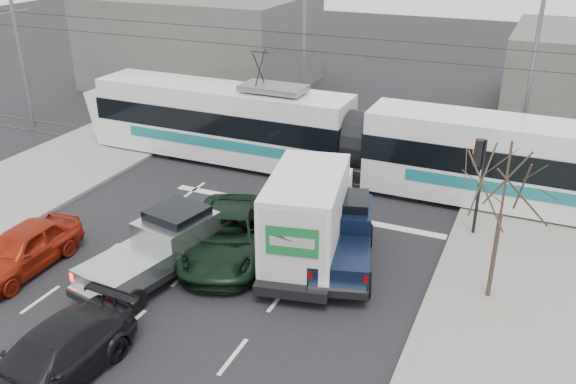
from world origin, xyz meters
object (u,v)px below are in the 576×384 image
at_px(silver_pickup, 163,245).
at_px(bare_tree, 505,186).
at_px(tram, 358,141).
at_px(green_car, 228,235).
at_px(box_truck, 309,215).
at_px(navy_pickup, 343,234).
at_px(street_lamp_near, 529,59).
at_px(red_car, 23,249).
at_px(street_lamp_far, 301,33).
at_px(traffic_signal, 478,167).
at_px(dark_car, 50,360).

bearing_deg(silver_pickup, bare_tree, 25.69).
xyz_separation_m(tram, green_car, (-2.08, -7.97, -1.10)).
distance_m(bare_tree, tram, 9.87).
xyz_separation_m(box_truck, navy_pickup, (1.16, 0.16, -0.56)).
distance_m(street_lamp_near, red_car, 21.60).
bearing_deg(street_lamp_near, red_car, -131.68).
height_order(street_lamp_near, street_lamp_far, same).
distance_m(traffic_signal, street_lamp_far, 14.47).
bearing_deg(red_car, dark_car, -40.51).
bearing_deg(bare_tree, navy_pickup, 176.11).
distance_m(box_truck, red_car, 9.53).
distance_m(street_lamp_near, silver_pickup, 17.59).
height_order(silver_pickup, dark_car, silver_pickup).
bearing_deg(silver_pickup, street_lamp_near, 66.60).
bearing_deg(dark_car, box_truck, 70.58).
xyz_separation_m(bare_tree, navy_pickup, (-4.83, 0.33, -2.73)).
bearing_deg(navy_pickup, dark_car, -134.69).
bearing_deg(bare_tree, street_lamp_near, 91.42).
distance_m(street_lamp_near, dark_car, 22.21).
xyz_separation_m(bare_tree, street_lamp_far, (-11.79, 13.50, 1.32)).
distance_m(bare_tree, silver_pickup, 10.68).
height_order(tram, red_car, tram).
distance_m(traffic_signal, dark_car, 14.96).
bearing_deg(silver_pickup, tram, 81.55).
xyz_separation_m(street_lamp_near, red_car, (-14.07, -15.80, -4.36)).
xyz_separation_m(tram, red_car, (-7.85, -11.48, -1.14)).
bearing_deg(tram, green_car, -104.06).
bearing_deg(box_truck, bare_tree, -13.08).
bearing_deg(dark_car, silver_pickup, 97.89).
bearing_deg(traffic_signal, box_truck, -141.82).
distance_m(street_lamp_near, tram, 8.23).
distance_m(navy_pickup, green_car, 3.93).
bearing_deg(bare_tree, tram, 132.19).
xyz_separation_m(navy_pickup, red_car, (-9.53, -4.63, -0.31)).
relative_size(traffic_signal, green_car, 0.63).
height_order(bare_tree, traffic_signal, bare_tree).
height_order(traffic_signal, silver_pickup, traffic_signal).
relative_size(traffic_signal, dark_car, 0.72).
bearing_deg(green_car, street_lamp_far, 84.70).
bearing_deg(traffic_signal, bare_tree, -74.24).
bearing_deg(bare_tree, box_truck, 178.35).
height_order(street_lamp_near, dark_car, street_lamp_near).
xyz_separation_m(traffic_signal, tram, (-5.38, 3.18, -0.85)).
xyz_separation_m(street_lamp_far, box_truck, (5.79, -13.33, -3.49)).
xyz_separation_m(silver_pickup, green_car, (1.39, 1.80, -0.22)).
distance_m(green_car, red_car, 6.75).
xyz_separation_m(green_car, red_car, (-5.77, -3.51, -0.04)).
xyz_separation_m(bare_tree, red_car, (-14.36, -4.30, -3.04)).
bearing_deg(traffic_signal, green_car, -147.25).
xyz_separation_m(street_lamp_far, tram, (5.28, -6.32, -3.22)).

